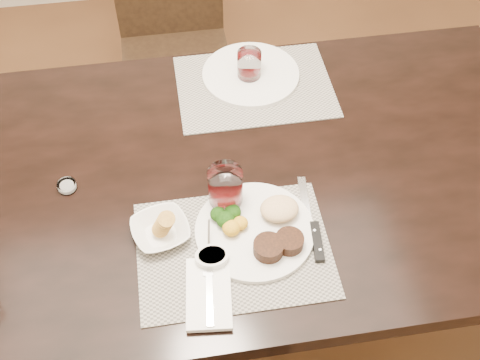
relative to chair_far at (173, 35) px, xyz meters
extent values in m
plane|color=#422715|center=(0.00, -0.93, -0.50)|extent=(4.50, 4.50, 0.00)
cube|color=black|center=(0.00, -0.93, 0.22)|extent=(2.00, 1.00, 0.05)
cube|color=black|center=(0.92, -0.51, -0.15)|extent=(0.08, 0.08, 0.70)
cube|color=black|center=(0.00, -0.08, -0.07)|extent=(0.42, 0.42, 0.04)
cube|color=black|center=(-0.18, -0.26, -0.30)|extent=(0.04, 0.04, 0.41)
cube|color=black|center=(0.18, -0.26, -0.30)|extent=(0.04, 0.04, 0.41)
cube|color=black|center=(-0.18, 0.10, -0.30)|extent=(0.04, 0.04, 0.41)
cube|color=black|center=(0.18, 0.10, -0.30)|extent=(0.04, 0.04, 0.41)
cube|color=gray|center=(0.06, -1.18, 0.25)|extent=(0.46, 0.34, 0.00)
cube|color=gray|center=(0.21, -0.62, 0.25)|extent=(0.46, 0.34, 0.00)
cylinder|color=silver|center=(0.12, -1.14, 0.26)|extent=(0.29, 0.29, 0.01)
cylinder|color=black|center=(0.14, -1.21, 0.28)|extent=(0.07, 0.07, 0.03)
cylinder|color=black|center=(0.19, -1.19, 0.28)|extent=(0.07, 0.07, 0.03)
ellipsoid|color=#D7B281|center=(0.19, -1.10, 0.28)|extent=(0.10, 0.08, 0.04)
ellipsoid|color=#1E440D|center=(0.05, -1.11, 0.28)|extent=(0.05, 0.05, 0.04)
ellipsoid|color=orange|center=(0.06, -1.14, 0.28)|extent=(0.04, 0.04, 0.04)
cube|color=white|center=(-0.01, -1.29, 0.26)|extent=(0.12, 0.19, 0.01)
cube|color=silver|center=(-0.01, -1.31, 0.27)|extent=(0.03, 0.13, 0.01)
cube|color=silver|center=(0.00, -1.23, 0.27)|extent=(0.03, 0.05, 0.00)
cube|color=silver|center=(0.26, -1.07, 0.25)|extent=(0.04, 0.16, 0.00)
cube|color=black|center=(0.26, -1.19, 0.26)|extent=(0.03, 0.11, 0.01)
imported|color=silver|center=(-0.10, -1.11, 0.27)|extent=(0.17, 0.17, 0.03)
cylinder|color=#B98D3A|center=(-0.10, -1.11, 0.29)|extent=(0.04, 0.05, 0.04)
cylinder|color=silver|center=(0.01, -1.21, 0.27)|extent=(0.08, 0.08, 0.03)
cylinder|color=#0B330F|center=(0.01, -1.21, 0.28)|extent=(0.06, 0.06, 0.01)
cube|color=silver|center=(0.01, -1.15, 0.30)|extent=(0.01, 0.05, 0.04)
cylinder|color=silver|center=(0.06, -1.04, 0.31)|extent=(0.09, 0.09, 0.12)
cylinder|color=#330405|center=(0.06, -1.04, 0.27)|extent=(0.07, 0.07, 0.03)
cylinder|color=silver|center=(0.21, -0.57, 0.26)|extent=(0.29, 0.29, 0.01)
cylinder|color=silver|center=(0.20, -0.58, 0.30)|extent=(0.07, 0.07, 0.10)
cylinder|color=#330405|center=(0.20, -0.58, 0.26)|extent=(0.06, 0.06, 0.02)
cylinder|color=silver|center=(-0.33, -0.93, 0.26)|extent=(0.05, 0.05, 0.02)
cylinder|color=white|center=(-0.33, -0.93, 0.25)|extent=(0.04, 0.04, 0.01)
camera|label=1|loc=(-0.04, -1.95, 1.47)|focal=45.00mm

